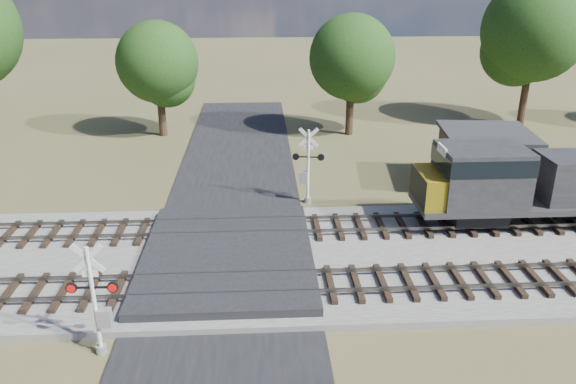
{
  "coord_description": "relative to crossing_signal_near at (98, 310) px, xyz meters",
  "views": [
    {
      "loc": [
        1.38,
        -20.33,
        11.64
      ],
      "look_at": [
        2.6,
        2.0,
        2.58
      ],
      "focal_mm": 35.0,
      "sensor_mm": 36.0,
      "label": 1
    }
  ],
  "objects": [
    {
      "name": "ground",
      "position": [
        3.74,
        5.18,
        -1.65
      ],
      "size": [
        160.0,
        160.0,
        0.0
      ],
      "primitive_type": "plane",
      "color": "#474A27",
      "rests_on": "ground"
    },
    {
      "name": "ballast_bed",
      "position": [
        13.74,
        5.68,
        -1.5
      ],
      "size": [
        140.0,
        10.0,
        0.3
      ],
      "primitive_type": "cube",
      "color": "gray",
      "rests_on": "ground"
    },
    {
      "name": "road",
      "position": [
        3.74,
        5.18,
        -1.61
      ],
      "size": [
        7.0,
        60.0,
        0.08
      ],
      "primitive_type": "cube",
      "color": "black",
      "rests_on": "ground"
    },
    {
      "name": "crossing_panel",
      "position": [
        3.74,
        5.68,
        -1.34
      ],
      "size": [
        7.0,
        9.0,
        0.62
      ],
      "primitive_type": "cube",
      "color": "#262628",
      "rests_on": "ground"
    },
    {
      "name": "track_near",
      "position": [
        6.87,
        3.18,
        -1.24
      ],
      "size": [
        140.0,
        2.6,
        0.33
      ],
      "color": "black",
      "rests_on": "ballast_bed"
    },
    {
      "name": "track_far",
      "position": [
        6.87,
        8.18,
        -1.24
      ],
      "size": [
        140.0,
        2.6,
        0.33
      ],
      "color": "black",
      "rests_on": "ballast_bed"
    },
    {
      "name": "crossing_signal_near",
      "position": [
        0.0,
        0.0,
        0.0
      ],
      "size": [
        1.6,
        0.35,
        3.97
      ],
      "rotation": [
        0.0,
        0.0,
        -0.02
      ],
      "color": "silver",
      "rests_on": "ground"
    },
    {
      "name": "crossing_signal_far",
      "position": [
        7.56,
        12.04,
        0.05
      ],
      "size": [
        1.65,
        0.39,
        4.09
      ],
      "rotation": [
        0.0,
        0.0,
        3.01
      ],
      "color": "silver",
      "rests_on": "ground"
    },
    {
      "name": "equipment_shed",
      "position": [
        17.63,
        13.78,
        -0.02
      ],
      "size": [
        5.22,
        5.22,
        3.23
      ],
      "rotation": [
        0.0,
        0.0,
        -0.11
      ],
      "color": "#47271E",
      "rests_on": "ground"
    },
    {
      "name": "treeline",
      "position": [
        7.92,
        25.17,
        4.81
      ],
      "size": [
        79.76,
        10.69,
        11.71
      ],
      "color": "black",
      "rests_on": "ground"
    }
  ]
}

